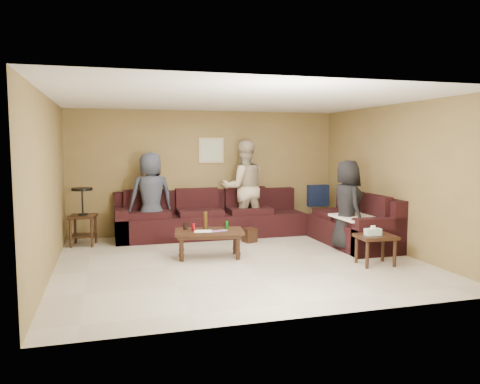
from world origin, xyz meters
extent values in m
plane|color=beige|center=(0.00, 0.00, 0.00)|extent=(5.50, 5.50, 0.00)
cube|color=white|center=(0.00, 0.00, 2.45)|extent=(5.50, 5.00, 0.10)
cube|color=olive|center=(0.00, 2.50, 1.25)|extent=(5.50, 0.10, 2.50)
cube|color=olive|center=(0.00, -2.50, 1.25)|extent=(5.50, 0.10, 2.50)
cube|color=olive|center=(-2.75, 0.00, 1.25)|extent=(0.10, 5.00, 2.50)
cube|color=olive|center=(2.75, 0.00, 1.25)|extent=(0.10, 5.00, 2.50)
cube|color=black|center=(0.00, 2.05, 0.23)|extent=(3.70, 0.90, 0.45)
cube|color=black|center=(0.00, 2.38, 0.68)|extent=(3.70, 0.24, 0.45)
cube|color=black|center=(-1.73, 2.05, 0.32)|extent=(0.24, 0.90, 0.63)
cube|color=black|center=(2.30, 0.60, 0.23)|extent=(0.90, 2.00, 0.45)
cube|color=black|center=(2.63, 0.60, 0.68)|extent=(0.24, 2.00, 0.45)
cube|color=black|center=(2.30, -0.28, 0.32)|extent=(0.90, 0.24, 0.63)
cube|color=black|center=(2.30, 2.05, 0.75)|extent=(0.45, 0.14, 0.45)
cube|color=white|center=(2.30, 0.15, 0.58)|extent=(1.00, 0.85, 0.04)
cube|color=black|center=(-0.41, 0.36, 0.42)|extent=(1.16, 0.70, 0.06)
cube|color=black|center=(-0.41, 0.36, 0.37)|extent=(1.07, 0.61, 0.05)
cylinder|color=black|center=(-0.88, 0.23, 0.20)|extent=(0.07, 0.07, 0.40)
cylinder|color=black|center=(0.00, 0.10, 0.20)|extent=(0.07, 0.07, 0.40)
cylinder|color=black|center=(-0.82, 0.62, 0.20)|extent=(0.07, 0.07, 0.40)
cylinder|color=black|center=(0.06, 0.49, 0.20)|extent=(0.07, 0.07, 0.40)
cylinder|color=#A51224|center=(-0.66, 0.35, 0.51)|extent=(0.07, 0.07, 0.12)
cylinder|color=#17821E|center=(-0.10, 0.41, 0.51)|extent=(0.07, 0.07, 0.12)
cylinder|color=#3D280D|center=(-0.44, 0.48, 0.59)|extent=(0.07, 0.07, 0.28)
cylinder|color=black|center=(-0.77, 0.50, 0.51)|extent=(0.08, 0.08, 0.11)
cube|color=white|center=(-0.52, 0.26, 0.46)|extent=(0.31, 0.26, 0.00)
cylinder|color=#CB4784|center=(-0.33, 0.20, 0.46)|extent=(0.14, 0.14, 0.01)
cylinder|color=#CB4784|center=(-0.21, 0.23, 0.46)|extent=(0.14, 0.14, 0.01)
cube|color=black|center=(-2.40, 1.88, 0.53)|extent=(0.53, 0.53, 0.05)
cube|color=black|center=(-2.40, 1.88, 0.18)|extent=(0.46, 0.46, 0.03)
cylinder|color=black|center=(-2.61, 1.73, 0.27)|extent=(0.05, 0.05, 0.53)
cylinder|color=black|center=(-2.25, 1.67, 0.27)|extent=(0.05, 0.05, 0.53)
cylinder|color=black|center=(-2.55, 2.09, 0.27)|extent=(0.05, 0.05, 0.53)
cylinder|color=black|center=(-2.19, 2.03, 0.27)|extent=(0.05, 0.05, 0.53)
cylinder|color=black|center=(-2.40, 1.88, 0.57)|extent=(0.17, 0.17, 0.03)
cylinder|color=black|center=(-2.40, 1.88, 0.80)|extent=(0.03, 0.03, 0.44)
cylinder|color=black|center=(-2.40, 1.88, 1.02)|extent=(0.37, 0.37, 0.05)
cube|color=black|center=(1.92, -0.79, 0.44)|extent=(0.58, 0.49, 0.05)
cylinder|color=black|center=(1.68, -0.95, 0.22)|extent=(0.05, 0.05, 0.44)
cylinder|color=black|center=(2.13, -0.97, 0.22)|extent=(0.05, 0.05, 0.44)
cylinder|color=black|center=(1.70, -0.60, 0.22)|extent=(0.05, 0.05, 0.44)
cylinder|color=black|center=(2.15, -0.63, 0.22)|extent=(0.05, 0.05, 0.44)
cube|color=silver|center=(1.87, -0.79, 0.51)|extent=(0.25, 0.13, 0.10)
cube|color=white|center=(1.87, -0.79, 0.58)|extent=(0.06, 0.04, 0.05)
cube|color=black|center=(0.57, 1.33, 0.13)|extent=(0.27, 0.27, 0.26)
cube|color=tan|center=(0.10, 2.48, 1.70)|extent=(0.52, 0.03, 0.52)
cube|color=beige|center=(0.10, 2.46, 1.70)|extent=(0.44, 0.01, 0.44)
imported|color=#303543|center=(-1.18, 1.97, 0.84)|extent=(0.91, 0.68, 1.69)
imported|color=tan|center=(0.67, 2.06, 0.95)|extent=(0.94, 0.74, 1.91)
imported|color=black|center=(1.99, 0.25, 0.78)|extent=(0.51, 0.77, 1.56)
camera|label=1|loc=(-1.96, -6.90, 1.82)|focal=35.00mm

